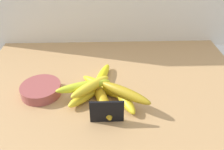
% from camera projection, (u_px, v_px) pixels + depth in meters
% --- Properties ---
extents(counter_top, '(1.10, 0.76, 0.03)m').
position_uv_depth(counter_top, '(112.00, 88.00, 0.94)').
color(counter_top, tan).
rests_on(counter_top, ground).
extents(chalkboard_sign, '(0.11, 0.02, 0.08)m').
position_uv_depth(chalkboard_sign, '(107.00, 112.00, 0.75)').
color(chalkboard_sign, black).
rests_on(chalkboard_sign, counter_top).
extents(fruit_bowl, '(0.15, 0.15, 0.04)m').
position_uv_depth(fruit_bowl, '(41.00, 90.00, 0.88)').
color(fruit_bowl, '#944646').
rests_on(fruit_bowl, counter_top).
extents(banana_0, '(0.09, 0.19, 0.04)m').
position_uv_depth(banana_0, '(102.00, 77.00, 0.95)').
color(banana_0, yellow).
rests_on(banana_0, counter_top).
extents(banana_1, '(0.09, 0.16, 0.04)m').
position_uv_depth(banana_1, '(125.00, 99.00, 0.83)').
color(banana_1, yellow).
rests_on(banana_1, counter_top).
extents(banana_2, '(0.16, 0.16, 0.04)m').
position_uv_depth(banana_2, '(101.00, 86.00, 0.90)').
color(banana_2, yellow).
rests_on(banana_2, counter_top).
extents(banana_3, '(0.09, 0.20, 0.04)m').
position_uv_depth(banana_3, '(103.00, 100.00, 0.83)').
color(banana_3, '#BD921A').
rests_on(banana_3, counter_top).
extents(banana_4, '(0.15, 0.16, 0.04)m').
position_uv_depth(banana_4, '(87.00, 94.00, 0.85)').
color(banana_4, yellow).
rests_on(banana_4, counter_top).
extents(banana_5, '(0.20, 0.09, 0.03)m').
position_uv_depth(banana_5, '(83.00, 86.00, 0.83)').
color(banana_5, '#B2C227').
rests_on(banana_5, banana_4).
extents(banana_6, '(0.18, 0.15, 0.04)m').
position_uv_depth(banana_6, '(125.00, 93.00, 0.80)').
color(banana_6, '#A8891B').
rests_on(banana_6, banana_1).
extents(banana_7, '(0.15, 0.14, 0.04)m').
position_uv_depth(banana_7, '(91.00, 87.00, 0.83)').
color(banana_7, yellow).
rests_on(banana_7, banana_4).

